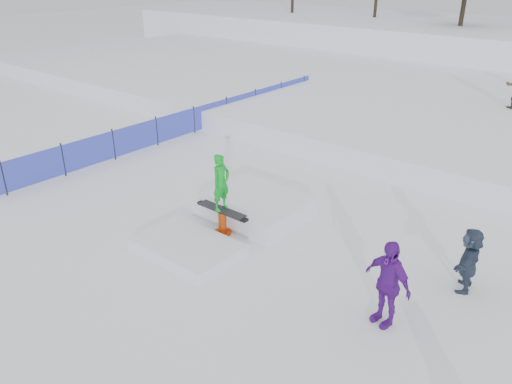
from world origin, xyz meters
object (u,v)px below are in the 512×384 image
Objects in this scene: spectator_purple at (387,283)px; jib_rail_feature at (238,215)px; spectator_dark at (469,260)px; safety_fence at (194,120)px.

jib_rail_feature is (-4.66, 1.11, -0.57)m from spectator_purple.
spectator_dark is at bearing 9.73° from jib_rail_feature.
spectator_dark is 5.57m from jib_rail_feature.
spectator_purple is at bearing -31.12° from spectator_dark.
safety_fence is 9.11× the size of spectator_purple.
spectator_purple reaches higher than spectator_dark.
safety_fence is at bearing 144.13° from jib_rail_feature.
spectator_purple is (11.08, -5.76, 0.33)m from safety_fence.
spectator_dark is at bearing 83.93° from spectator_purple.
jib_rail_feature is at bearing -89.53° from spectator_dark.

